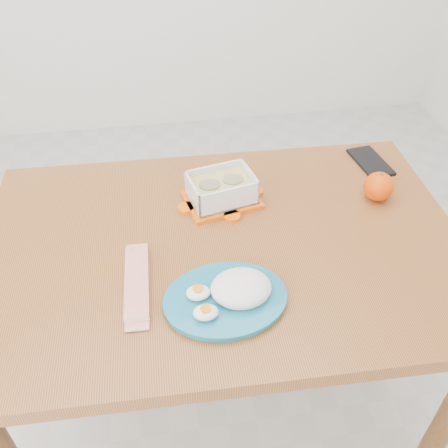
{
  "coord_description": "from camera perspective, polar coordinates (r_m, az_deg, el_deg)",
  "views": [
    {
      "loc": [
        -0.04,
        -1.1,
        1.6
      ],
      "look_at": [
        0.1,
        -0.2,
        0.81
      ],
      "focal_mm": 40.0,
      "sensor_mm": 36.0,
      "label": 1
    }
  ],
  "objects": [
    {
      "name": "ground",
      "position": [
        1.94,
        -3.95,
        -14.71
      ],
      "size": [
        3.5,
        3.5,
        0.0
      ],
      "primitive_type": "plane",
      "color": "#B7B7B2",
      "rests_on": "ground"
    },
    {
      "name": "dining_table",
      "position": [
        1.31,
        0.0,
        -5.26
      ],
      "size": [
        1.22,
        0.83,
        0.75
      ],
      "rotation": [
        0.0,
        0.0,
        -0.02
      ],
      "color": "#9E592C",
      "rests_on": "ground"
    },
    {
      "name": "food_container",
      "position": [
        1.34,
        -0.29,
        3.98
      ],
      "size": [
        0.22,
        0.18,
        0.08
      ],
      "rotation": [
        0.0,
        0.0,
        0.22
      ],
      "color": "#FC5B07",
      "rests_on": "dining_table"
    },
    {
      "name": "orange_fruit",
      "position": [
        1.42,
        17.27,
        4.1
      ],
      "size": [
        0.08,
        0.08,
        0.08
      ],
      "primitive_type": "sphere",
      "color": "#E85004",
      "rests_on": "dining_table"
    },
    {
      "name": "rice_plate",
      "position": [
        1.09,
        0.74,
        -7.99
      ],
      "size": [
        0.29,
        0.29,
        0.07
      ],
      "rotation": [
        0.0,
        0.0,
        0.07
      ],
      "color": "#1A6F91",
      "rests_on": "dining_table"
    },
    {
      "name": "candy_bar",
      "position": [
        1.15,
        -9.93,
        -6.59
      ],
      "size": [
        0.06,
        0.22,
        0.02
      ],
      "primitive_type": "cube",
      "rotation": [
        0.0,
        0.0,
        1.54
      ],
      "color": "red",
      "rests_on": "dining_table"
    },
    {
      "name": "smartphone",
      "position": [
        1.58,
        16.39,
        6.82
      ],
      "size": [
        0.1,
        0.17,
        0.01
      ],
      "primitive_type": "cube",
      "rotation": [
        0.0,
        0.0,
        0.13
      ],
      "color": "black",
      "rests_on": "dining_table"
    }
  ]
}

